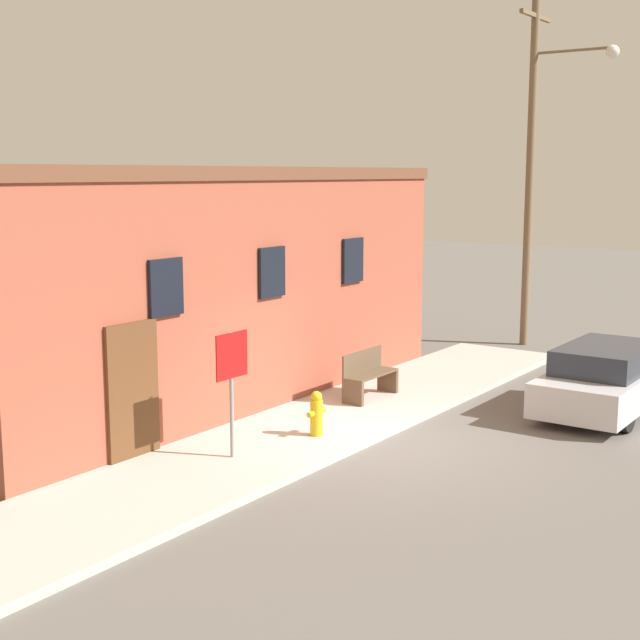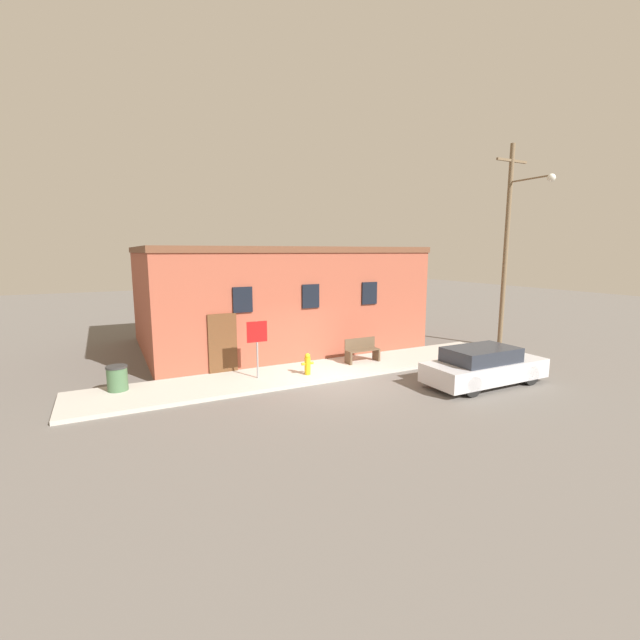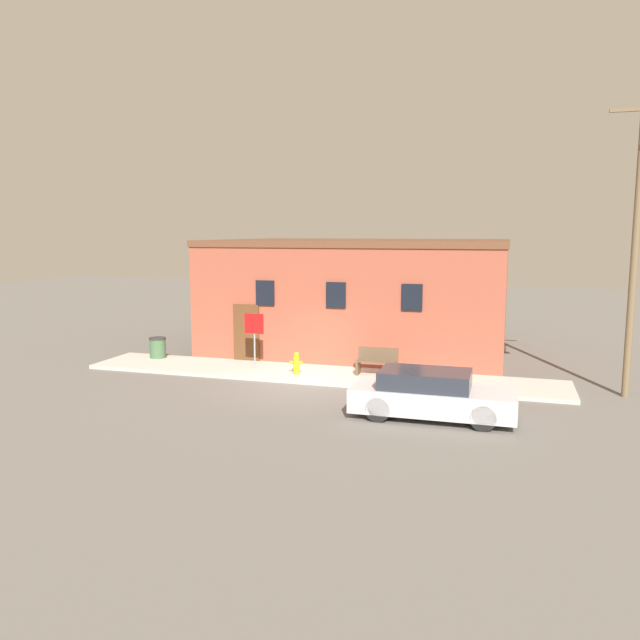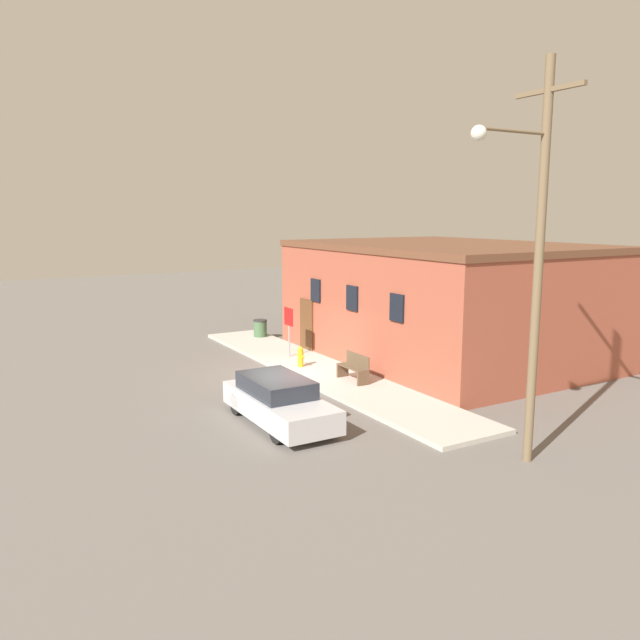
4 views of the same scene
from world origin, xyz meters
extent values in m
plane|color=#66605B|center=(0.00, 0.00, 0.00)|extent=(80.00, 80.00, 0.00)
cube|color=#BCB7AD|center=(0.00, 1.24, 0.06)|extent=(16.22, 2.48, 0.13)
cube|color=#9E4C38|center=(0.31, 6.72, 2.13)|extent=(11.35, 8.47, 4.27)
cube|color=brown|center=(0.31, 6.72, 4.39)|extent=(11.45, 8.57, 0.24)
cube|color=black|center=(-2.34, 2.45, 2.65)|extent=(0.70, 0.08, 0.90)
cube|color=black|center=(0.31, 2.45, 2.65)|extent=(0.70, 0.08, 0.90)
cube|color=black|center=(2.96, 2.45, 2.65)|extent=(0.70, 0.08, 0.90)
cube|color=brown|center=(-3.10, 2.45, 1.10)|extent=(1.00, 0.08, 2.20)
cylinder|color=gold|center=(-0.60, 0.82, 0.43)|extent=(0.21, 0.21, 0.60)
sphere|color=gold|center=(-0.60, 0.82, 0.78)|extent=(0.19, 0.19, 0.19)
cylinder|color=gold|center=(-0.76, 0.82, 0.52)|extent=(0.11, 0.09, 0.09)
cylinder|color=gold|center=(-0.44, 0.82, 0.52)|extent=(0.11, 0.09, 0.09)
cylinder|color=gray|center=(-2.26, 1.22, 1.09)|extent=(0.06, 0.06, 1.92)
cube|color=red|center=(-2.26, 1.20, 1.71)|extent=(0.69, 0.02, 0.69)
cube|color=brown|center=(1.37, 1.39, 0.35)|extent=(0.08, 0.44, 0.45)
cube|color=brown|center=(2.63, 1.39, 0.35)|extent=(0.08, 0.44, 0.45)
cube|color=brown|center=(2.00, 1.39, 0.60)|extent=(1.34, 0.44, 0.04)
cube|color=brown|center=(2.00, 1.59, 0.83)|extent=(1.34, 0.04, 0.41)
cylinder|color=#426642|center=(-6.49, 1.91, 0.48)|extent=(0.59, 0.59, 0.71)
cylinder|color=#2D2D2D|center=(-6.49, 1.91, 0.87)|extent=(0.62, 0.62, 0.06)
cylinder|color=brown|center=(9.46, 1.37, 4.45)|extent=(0.21, 0.21, 8.91)
cylinder|color=black|center=(5.58, -1.73, 0.32)|extent=(0.65, 0.20, 0.65)
cylinder|color=black|center=(5.58, -3.15, 0.32)|extent=(0.65, 0.20, 0.65)
cylinder|color=black|center=(2.97, -1.73, 0.32)|extent=(0.65, 0.20, 0.65)
cylinder|color=black|center=(2.97, -3.15, 0.32)|extent=(0.65, 0.20, 0.65)
cube|color=silver|center=(4.27, -2.44, 0.49)|extent=(4.21, 1.62, 0.62)
cube|color=#282D38|center=(4.06, -2.44, 1.03)|extent=(2.32, 1.42, 0.46)
camera|label=1|loc=(-12.14, -7.37, 4.39)|focal=50.00mm
camera|label=2|loc=(-6.68, -12.06, 4.31)|focal=24.00mm
camera|label=3|loc=(6.03, -18.36, 4.81)|focal=35.00mm
camera|label=4|loc=(18.90, -9.62, 5.65)|focal=35.00mm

